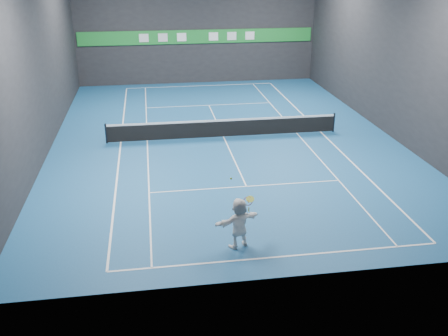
{
  "coord_description": "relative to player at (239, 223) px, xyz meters",
  "views": [
    {
      "loc": [
        -3.87,
        -25.27,
        8.98
      ],
      "look_at": [
        -1.18,
        -7.77,
        1.5
      ],
      "focal_mm": 40.0,
      "sensor_mm": 36.0,
      "label": 1
    }
  ],
  "objects": [
    {
      "name": "ground",
      "position": [
        1.18,
        11.04,
        -0.89
      ],
      "size": [
        26.0,
        26.0,
        0.0
      ],
      "primitive_type": "plane",
      "color": "navy",
      "rests_on": "ground"
    },
    {
      "name": "wall_back",
      "position": [
        1.18,
        24.04,
        3.61
      ],
      "size": [
        18.0,
        0.1,
        9.0
      ],
      "primitive_type": "cube",
      "color": "black",
      "rests_on": "ground"
    },
    {
      "name": "wall_front",
      "position": [
        1.18,
        -1.96,
        3.61
      ],
      "size": [
        18.0,
        0.1,
        9.0
      ],
      "primitive_type": "cube",
      "color": "black",
      "rests_on": "ground"
    },
    {
      "name": "wall_left",
      "position": [
        -7.82,
        11.04,
        3.61
      ],
      "size": [
        0.1,
        26.0,
        9.0
      ],
      "primitive_type": "cube",
      "color": "black",
      "rests_on": "ground"
    },
    {
      "name": "wall_right",
      "position": [
        10.18,
        11.04,
        3.61
      ],
      "size": [
        0.1,
        26.0,
        9.0
      ],
      "primitive_type": "cube",
      "color": "black",
      "rests_on": "ground"
    },
    {
      "name": "baseline_near",
      "position": [
        1.18,
        -0.85,
        -0.88
      ],
      "size": [
        10.98,
        0.08,
        0.01
      ],
      "primitive_type": "cube",
      "color": "white",
      "rests_on": "ground"
    },
    {
      "name": "baseline_far",
      "position": [
        1.18,
        22.93,
        -0.88
      ],
      "size": [
        10.98,
        0.08,
        0.01
      ],
      "primitive_type": "cube",
      "color": "white",
      "rests_on": "ground"
    },
    {
      "name": "sideline_doubles_left",
      "position": [
        -4.31,
        11.04,
        -0.88
      ],
      "size": [
        0.08,
        23.78,
        0.01
      ],
      "primitive_type": "cube",
      "color": "white",
      "rests_on": "ground"
    },
    {
      "name": "sideline_doubles_right",
      "position": [
        6.67,
        11.04,
        -0.88
      ],
      "size": [
        0.08,
        23.78,
        0.01
      ],
      "primitive_type": "cube",
      "color": "white",
      "rests_on": "ground"
    },
    {
      "name": "sideline_singles_left",
      "position": [
        -2.93,
        11.04,
        -0.88
      ],
      "size": [
        0.06,
        23.78,
        0.01
      ],
      "primitive_type": "cube",
      "color": "white",
      "rests_on": "ground"
    },
    {
      "name": "sideline_singles_right",
      "position": [
        5.29,
        11.04,
        -0.88
      ],
      "size": [
        0.06,
        23.78,
        0.01
      ],
      "primitive_type": "cube",
      "color": "white",
      "rests_on": "ground"
    },
    {
      "name": "service_line_near",
      "position": [
        1.18,
        4.64,
        -0.88
      ],
      "size": [
        8.23,
        0.06,
        0.01
      ],
      "primitive_type": "cube",
      "color": "white",
      "rests_on": "ground"
    },
    {
      "name": "service_line_far",
      "position": [
        1.18,
        17.44,
        -0.88
      ],
      "size": [
        8.23,
        0.06,
        0.01
      ],
      "primitive_type": "cube",
      "color": "white",
      "rests_on": "ground"
    },
    {
      "name": "center_service_line",
      "position": [
        1.18,
        11.04,
        -0.88
      ],
      "size": [
        0.06,
        12.8,
        0.01
      ],
      "primitive_type": "cube",
      "color": "white",
      "rests_on": "ground"
    },
    {
      "name": "player",
      "position": [
        0.0,
        0.0,
        0.0
      ],
      "size": [
        1.72,
        1.09,
        1.77
      ],
      "primitive_type": "imported",
      "rotation": [
        0.0,
        0.0,
        3.52
      ],
      "color": "white",
      "rests_on": "ground"
    },
    {
      "name": "tennis_ball",
      "position": [
        -0.26,
        0.1,
        1.59
      ],
      "size": [
        0.07,
        0.07,
        0.07
      ],
      "primitive_type": "sphere",
      "color": "#C2DF25",
      "rests_on": "player"
    },
    {
      "name": "tennis_net",
      "position": [
        1.18,
        11.04,
        -0.35
      ],
      "size": [
        12.5,
        0.1,
        1.07
      ],
      "color": "black",
      "rests_on": "ground"
    },
    {
      "name": "sponsor_banner",
      "position": [
        1.18,
        23.97,
        2.61
      ],
      "size": [
        17.64,
        0.11,
        1.0
      ],
      "color": "#1D862F",
      "rests_on": "wall_back"
    },
    {
      "name": "tennis_racket",
      "position": [
        0.31,
        0.05,
        0.74
      ],
      "size": [
        0.46,
        0.34,
        0.59
      ],
      "color": "#AC1220",
      "rests_on": "player"
    }
  ]
}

